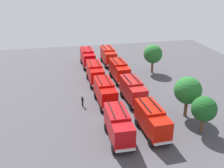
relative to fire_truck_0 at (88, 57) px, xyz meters
name	(u,v)px	position (x,y,z in m)	size (l,w,h in m)	color
ground_plane	(112,91)	(14.86, 2.36, -2.15)	(66.45, 66.45, 0.00)	#423F44
fire_truck_0	(88,57)	(0.00, 0.00, 0.00)	(7.24, 2.86, 3.88)	#B90207
fire_truck_1	(95,72)	(10.20, 0.06, 0.00)	(7.21, 2.78, 3.88)	#B90604
fire_truck_2	(105,92)	(19.43, 0.23, 0.00)	(7.27, 2.92, 3.88)	#BA0704
fire_truck_3	(118,125)	(29.64, -0.06, 0.00)	(7.23, 2.83, 3.88)	#AC0C10
fire_truck_4	(108,55)	(-0.25, 4.81, 0.00)	(7.22, 2.80, 3.88)	#B91409
fire_truck_5	(119,70)	(10.05, 4.87, 0.00)	(7.27, 2.93, 3.88)	#B30C04
fire_truck_6	(133,90)	(19.77, 4.73, 0.00)	(7.31, 3.03, 3.88)	#A81515
fire_truck_7	(152,119)	(29.29, 4.49, 0.00)	(7.29, 2.98, 3.88)	#BA1206
firefighter_0	(82,101)	(19.49, -3.45, -1.21)	(0.47, 0.34, 1.68)	black
firefighter_1	(111,84)	(13.90, 2.33, -1.23)	(0.46, 0.33, 1.65)	black
tree_0	(153,54)	(7.16, 12.75, 1.90)	(3.88, 3.88, 6.02)	brown
tree_1	(188,90)	(25.89, 11.02, 1.99)	(3.97, 3.97, 6.16)	brown
tree_2	(204,109)	(30.33, 11.11, 1.30)	(3.31, 3.31, 5.13)	brown
traffic_cone_0	(104,76)	(8.12, 2.24, -1.86)	(0.41, 0.41, 0.59)	#F2600C
traffic_cone_1	(133,83)	(12.82, 6.83, -1.79)	(0.51, 0.51, 0.73)	#F2600C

